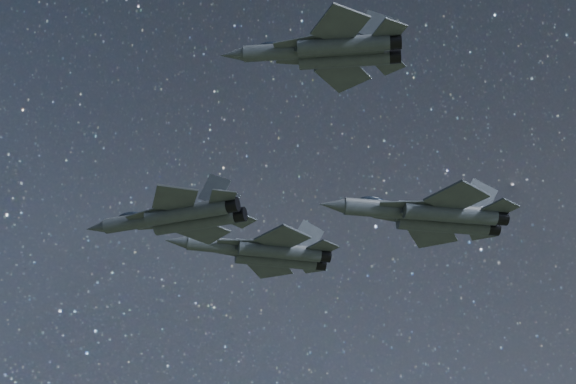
{
  "coord_description": "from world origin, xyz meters",
  "views": [
    {
      "loc": [
        6.46,
        -62.8,
        118.1
      ],
      "look_at": [
        0.39,
        3.9,
        158.12
      ],
      "focal_mm": 50.0,
      "sensor_mm": 36.0,
      "label": 1
    }
  ],
  "objects": [
    {
      "name": "jet_lead",
      "position": [
        -10.24,
        3.56,
        155.71
      ],
      "size": [
        17.5,
        11.99,
        4.39
      ],
      "rotation": [
        0.0,
        0.0,
        -0.21
      ],
      "color": "#373E45"
    },
    {
      "name": "jet_left",
      "position": [
        -3.67,
        18.82,
        159.27
      ],
      "size": [
        19.82,
        13.35,
        5.0
      ],
      "rotation": [
        0.0,
        0.0,
        0.3
      ],
      "color": "#373E45"
    },
    {
      "name": "jet_right",
      "position": [
        5.23,
        -13.19,
        160.96
      ],
      "size": [
        15.17,
        10.84,
        3.88
      ],
      "rotation": [
        0.0,
        0.0,
        -0.0
      ],
      "color": "#373E45"
    },
    {
      "name": "jet_slot",
      "position": [
        14.25,
        6.78,
        156.46
      ],
      "size": [
        19.47,
        13.26,
        4.89
      ],
      "rotation": [
        0.0,
        0.0,
        0.24
      ],
      "color": "#373E45"
    }
  ]
}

